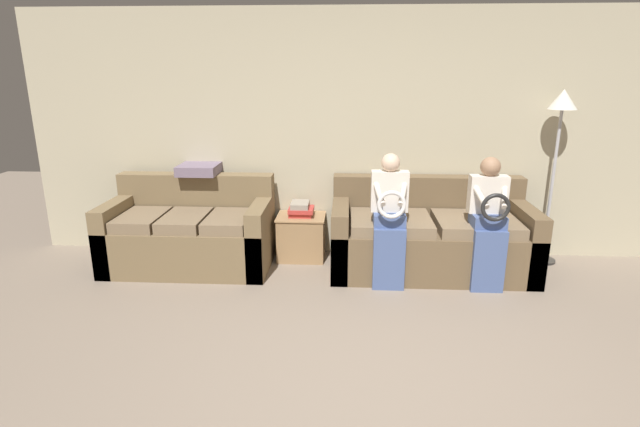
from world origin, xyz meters
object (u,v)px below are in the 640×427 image
at_px(couch_main, 430,238).
at_px(child_right_seated, 489,218).
at_px(side_shelf, 301,236).
at_px(throw_pillow, 199,169).
at_px(floor_lamp, 560,124).
at_px(book_stack, 301,209).
at_px(child_left_seated, 389,215).
at_px(couch_side, 191,234).

relative_size(couch_main, child_right_seated, 1.63).
height_order(couch_main, child_right_seated, child_right_seated).
height_order(couch_main, side_shelf, couch_main).
bearing_deg(child_right_seated, throw_pillow, 166.80).
bearing_deg(child_right_seated, floor_lamp, 39.97).
bearing_deg(throw_pillow, side_shelf, -2.45).
bearing_deg(book_stack, throw_pillow, 177.92).
bearing_deg(child_left_seated, side_shelf, 144.65).
bearing_deg(floor_lamp, couch_side, -175.32).
bearing_deg(side_shelf, child_left_seated, -35.35).
bearing_deg(child_right_seated, couch_main, 138.70).
xyz_separation_m(child_left_seated, throw_pillow, (-1.93, 0.66, 0.28)).
bearing_deg(throw_pillow, child_right_seated, -13.20).
bearing_deg(couch_main, throw_pillow, 173.48).
relative_size(child_right_seated, book_stack, 4.48).
distance_m(child_right_seated, book_stack, 1.87).
xyz_separation_m(couch_main, child_right_seated, (0.44, -0.39, 0.33)).
relative_size(floor_lamp, throw_pillow, 4.40).
relative_size(couch_main, throw_pillow, 4.86).
bearing_deg(child_left_seated, throw_pillow, 161.12).
bearing_deg(couch_side, side_shelf, 12.99).
distance_m(couch_main, child_right_seated, 0.68).
xyz_separation_m(floor_lamp, throw_pillow, (-3.61, 0.00, -0.49)).
xyz_separation_m(child_right_seated, book_stack, (-1.76, 0.62, -0.12)).
bearing_deg(couch_side, child_right_seated, -7.18).
distance_m(child_left_seated, book_stack, 1.08).
height_order(child_right_seated, throw_pillow, child_right_seated).
xyz_separation_m(couch_side, throw_pillow, (0.04, 0.30, 0.61)).
bearing_deg(floor_lamp, child_left_seated, -158.55).
relative_size(side_shelf, floor_lamp, 0.29).
xyz_separation_m(book_stack, throw_pillow, (-1.06, 0.04, 0.41)).
xyz_separation_m(couch_side, side_shelf, (1.11, 0.26, -0.09)).
relative_size(child_right_seated, floor_lamp, 0.68).
bearing_deg(couch_main, couch_side, -179.30).
bearing_deg(throw_pillow, book_stack, -2.08).
xyz_separation_m(side_shelf, book_stack, (-0.00, 0.01, 0.30)).
bearing_deg(couch_main, child_left_seated, -138.79).
relative_size(couch_side, side_shelf, 3.22).
bearing_deg(throw_pillow, child_left_seated, -18.88).
xyz_separation_m(couch_main, side_shelf, (-1.31, 0.23, -0.09)).
height_order(couch_main, floor_lamp, floor_lamp).
height_order(child_right_seated, floor_lamp, floor_lamp).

